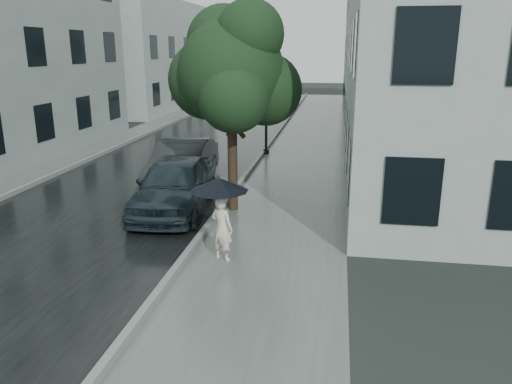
% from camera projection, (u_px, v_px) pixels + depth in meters
% --- Properties ---
extents(ground, '(120.00, 120.00, 0.00)m').
position_uv_depth(ground, '(249.00, 279.00, 10.25)').
color(ground, black).
rests_on(ground, ground).
extents(sidewalk, '(3.50, 60.00, 0.01)m').
position_uv_depth(sidewalk, '(303.00, 157.00, 21.58)').
color(sidewalk, slate).
rests_on(sidewalk, ground).
extents(kerb_near, '(0.15, 60.00, 0.15)m').
position_uv_depth(kerb_near, '(262.00, 154.00, 21.85)').
color(kerb_near, slate).
rests_on(kerb_near, ground).
extents(asphalt_road, '(6.85, 60.00, 0.00)m').
position_uv_depth(asphalt_road, '(185.00, 153.00, 22.41)').
color(asphalt_road, black).
rests_on(asphalt_road, ground).
extents(kerb_far, '(0.15, 60.00, 0.15)m').
position_uv_depth(kerb_far, '(111.00, 149.00, 22.94)').
color(kerb_far, slate).
rests_on(kerb_far, ground).
extents(sidewalk_far, '(1.70, 60.00, 0.01)m').
position_uv_depth(sidewalk_far, '(93.00, 150.00, 23.10)').
color(sidewalk_far, '#4C5451').
rests_on(sidewalk_far, ground).
extents(building_near, '(7.02, 36.00, 9.00)m').
position_uv_depth(building_near, '(413.00, 49.00, 26.63)').
color(building_near, '#919E98').
rests_on(building_near, ground).
extents(building_far_b, '(7.02, 18.00, 8.00)m').
position_uv_depth(building_far_b, '(145.00, 55.00, 39.71)').
color(building_far_b, '#919E98').
rests_on(building_far_b, ground).
extents(pedestrian, '(0.63, 0.54, 1.47)m').
position_uv_depth(pedestrian, '(222.00, 228.00, 10.97)').
color(pedestrian, beige).
rests_on(pedestrian, sidewalk).
extents(umbrella, '(1.31, 1.31, 1.00)m').
position_uv_depth(umbrella, '(219.00, 184.00, 10.68)').
color(umbrella, black).
rests_on(umbrella, ground).
extents(street_tree, '(3.82, 3.47, 5.81)m').
position_uv_depth(street_tree, '(232.00, 71.00, 13.67)').
color(street_tree, '#332619').
rests_on(street_tree, ground).
extents(lamp_post, '(0.82, 0.47, 4.78)m').
position_uv_depth(lamp_post, '(263.00, 91.00, 21.61)').
color(lamp_post, black).
rests_on(lamp_post, ground).
extents(car_near, '(2.26, 4.79, 1.58)m').
position_uv_depth(car_near, '(174.00, 185.00, 14.27)').
color(car_near, '#1B282E').
rests_on(car_near, ground).
extents(car_far, '(1.93, 4.81, 1.56)m').
position_uv_depth(car_far, '(183.00, 163.00, 16.99)').
color(car_far, '#242629').
rests_on(car_far, ground).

